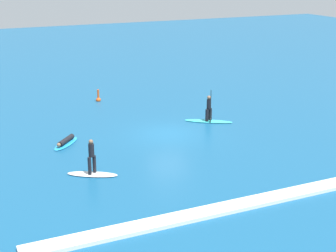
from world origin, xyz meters
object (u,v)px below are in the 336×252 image
(surfer_on_blue_board, at_px, (66,142))
(marker_buoy, at_px, (98,99))
(surfer_on_white_board, at_px, (92,167))
(surfer_on_teal_board, at_px, (209,116))

(surfer_on_blue_board, relative_size, marker_buoy, 2.38)
(surfer_on_blue_board, relative_size, surfer_on_white_board, 0.94)
(surfer_on_blue_board, distance_m, surfer_on_white_board, 5.11)
(surfer_on_teal_board, bearing_deg, surfer_on_blue_board, -143.10)
(surfer_on_blue_board, distance_m, marker_buoy, 9.88)
(surfer_on_blue_board, bearing_deg, surfer_on_white_board, 41.95)
(surfer_on_blue_board, bearing_deg, surfer_on_teal_board, 133.33)
(surfer_on_teal_board, height_order, surfer_on_white_board, surfer_on_teal_board)
(surfer_on_teal_board, xyz_separation_m, surfer_on_white_board, (-9.69, -5.51, 0.04))
(marker_buoy, bearing_deg, surfer_on_teal_board, -58.48)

